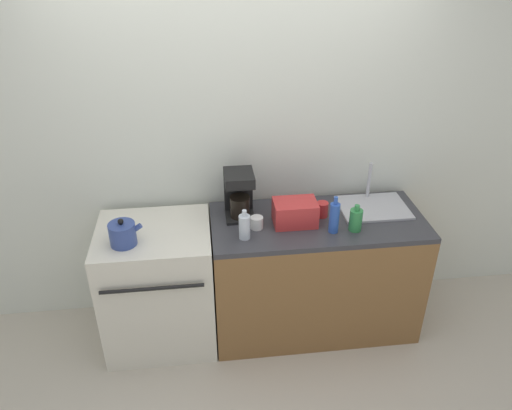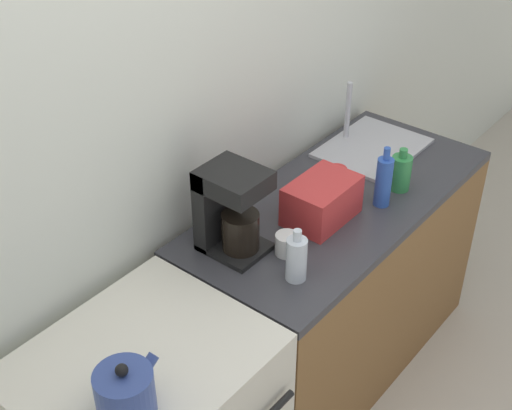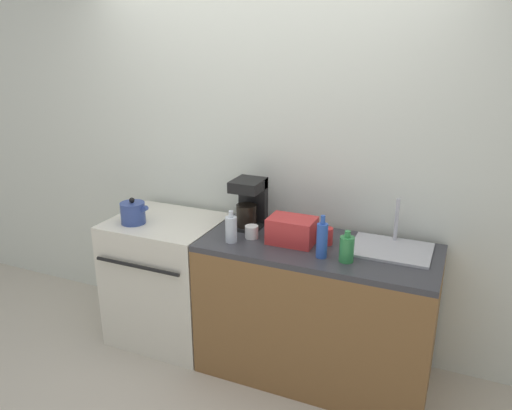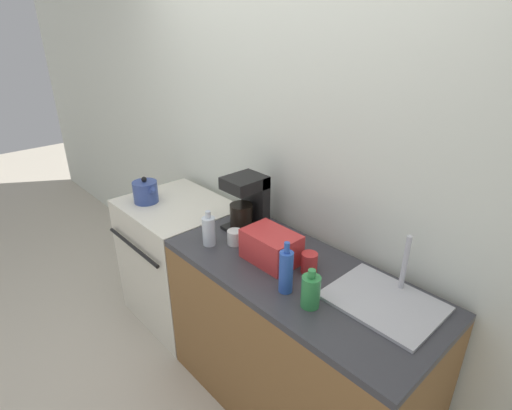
% 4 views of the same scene
% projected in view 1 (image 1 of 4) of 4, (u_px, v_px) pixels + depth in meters
% --- Properties ---
extents(ground_plane, '(12.00, 12.00, 0.00)m').
position_uv_depth(ground_plane, '(249.00, 359.00, 3.45)').
color(ground_plane, beige).
extents(wall_back, '(8.00, 0.05, 2.60)m').
position_uv_depth(wall_back, '(236.00, 146.00, 3.40)').
color(wall_back, silver).
rests_on(wall_back, ground_plane).
extents(stove, '(0.74, 0.66, 0.90)m').
position_uv_depth(stove, '(159.00, 285.00, 3.43)').
color(stove, silver).
rests_on(stove, ground_plane).
extents(counter_block, '(1.43, 0.64, 0.90)m').
position_uv_depth(counter_block, '(314.00, 273.00, 3.56)').
color(counter_block, brown).
rests_on(counter_block, ground_plane).
extents(kettle, '(0.21, 0.16, 0.18)m').
position_uv_depth(kettle, '(123.00, 234.00, 3.05)').
color(kettle, '#33478C').
rests_on(kettle, stove).
extents(toaster, '(0.28, 0.19, 0.16)m').
position_uv_depth(toaster, '(295.00, 212.00, 3.25)').
color(toaster, red).
rests_on(toaster, counter_block).
extents(coffee_maker, '(0.19, 0.22, 0.32)m').
position_uv_depth(coffee_maker, '(239.00, 192.00, 3.30)').
color(coffee_maker, black).
rests_on(coffee_maker, counter_block).
extents(sink_tray, '(0.47, 0.36, 0.28)m').
position_uv_depth(sink_tray, '(373.00, 206.00, 3.46)').
color(sink_tray, '#B7B7BC').
rests_on(sink_tray, counter_block).
extents(bottle_clear, '(0.07, 0.07, 0.20)m').
position_uv_depth(bottle_clear, '(245.00, 227.00, 3.10)').
color(bottle_clear, silver).
rests_on(bottle_clear, counter_block).
extents(bottle_green, '(0.08, 0.08, 0.18)m').
position_uv_depth(bottle_green, '(356.00, 220.00, 3.18)').
color(bottle_green, '#338C47').
rests_on(bottle_green, counter_block).
extents(bottle_blue, '(0.06, 0.06, 0.25)m').
position_uv_depth(bottle_blue, '(334.00, 217.00, 3.15)').
color(bottle_blue, '#2D56B7').
rests_on(bottle_blue, counter_block).
extents(cup_red, '(0.08, 0.08, 0.10)m').
position_uv_depth(cup_red, '(322.00, 209.00, 3.35)').
color(cup_red, red).
rests_on(cup_red, counter_block).
extents(cup_white, '(0.08, 0.08, 0.08)m').
position_uv_depth(cup_white, '(257.00, 223.00, 3.22)').
color(cup_white, white).
rests_on(cup_white, counter_block).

